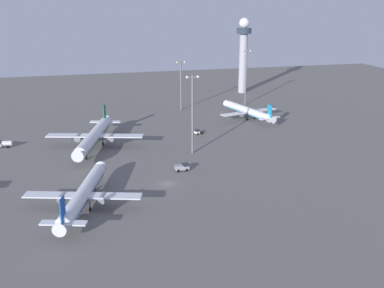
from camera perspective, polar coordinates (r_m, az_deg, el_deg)
The scene contains 11 objects.
ground_plane at distance 125.48m, azimuth -3.19°, elevation -5.11°, with size 416.00×416.00×0.00m, color #605E5B.
control_tower at distance 250.53m, azimuth 6.58°, elevation 11.83°, with size 8.00×8.00×40.49m.
airplane_terminal_side at distance 113.11m, azimuth -13.76°, elevation -6.27°, with size 28.68×36.49×9.57m.
airplane_far_stand at distance 158.53m, azimuth -12.36°, elevation 1.04°, with size 33.46×42.59×11.15m.
airplane_near_gate at distance 194.72m, azimuth 7.23°, elevation 4.16°, with size 27.28×34.79×9.03m.
pushback_tug at distance 170.84m, azimuth 0.68°, elevation 1.57°, with size 3.49×2.70×2.05m.
fuel_truck at distance 169.14m, azimuth -23.11°, elevation 0.04°, with size 6.57×3.29×2.35m.
baggage_tractor at distance 134.28m, azimuth -1.25°, elevation -2.97°, with size 4.19×2.11×2.25m.
apron_light_east at distance 208.29m, azimuth -1.43°, elevation 7.93°, with size 4.80×0.90×22.80m.
apron_light_west at distance 146.06m, azimuth 0.06°, elevation 4.41°, with size 4.80×0.90×26.28m.
apron_light_central at distance 220.25m, azimuth 6.92°, elevation 8.89°, with size 4.80×0.90×26.75m.
Camera 1 is at (-23.12, -113.32, 48.68)m, focal length 41.73 mm.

